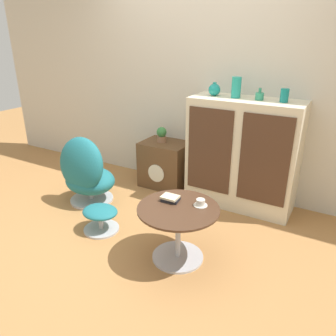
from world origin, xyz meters
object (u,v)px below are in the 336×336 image
Objects in this scene: vase_inner_right at (260,96)px; book_stack at (170,198)px; tv_console at (165,164)px; egg_chair at (86,173)px; vase_inner_left at (236,87)px; teacup at (201,203)px; sideboard at (242,154)px; vase_rightmost at (284,95)px; potted_plant at (162,134)px; ottoman at (100,215)px; coffee_table at (178,225)px; vase_leftmost at (214,90)px.

vase_inner_right is 1.37m from book_stack.
egg_chair is (-0.52, -0.83, 0.08)m from tv_console.
vase_inner_left is 1.82× the size of teacup.
sideboard is 9.10× the size of vase_rightmost.
egg_chair is at bearing -151.24° from sideboard.
egg_chair reaches higher than potted_plant.
teacup is at bearing 6.53° from ottoman.
vase_inner_right reaches higher than ottoman.
coffee_table is 5.85× the size of teacup.
vase_leftmost is 0.70m from vase_rightmost.
vase_inner_left reaches higher than ottoman.
tv_console is 0.71× the size of egg_chair.
potted_plant is at bearing 91.48° from ottoman.
vase_inner_right is 1.29m from teacup.
coffee_table is 4.79× the size of vase_leftmost.
vase_inner_right is (0.12, 0.00, 0.62)m from sideboard.
coffee_table is at bearing -32.36° from book_stack.
sideboard is 6.37× the size of potted_plant.
ottoman is 2.54× the size of vase_leftmost.
vase_inner_right is 0.89× the size of vase_rightmost.
vase_inner_left is 0.47m from vase_rightmost.
potted_plant is 1.21× the size of book_stack.
vase_inner_right reaches higher than egg_chair.
vase_leftmost is 0.67× the size of vase_inner_left.
teacup is 0.26m from book_stack.
teacup is (0.13, -1.07, -0.77)m from vase_inner_left.
vase_inner_right reaches higher than sideboard.
vase_leftmost is (1.12, 0.82, 0.88)m from egg_chair.
tv_console is at bearing 179.32° from vase_rightmost.
teacup is at bearing -9.82° from egg_chair.
vase_inner_right is (1.07, -0.02, 0.93)m from tv_console.
book_stack is (0.72, -1.14, 0.23)m from tv_console.
egg_chair reaches higher than book_stack.
vase_inner_left reaches higher than vase_inner_right.
tv_console is 1.47m from teacup.
teacup is at bearing 10.82° from book_stack.
coffee_table is at bearing -96.29° from sideboard.
sideboard is at bearing 77.67° from book_stack.
book_stack is at bearing -13.88° from egg_chair.
vase_rightmost is at bearing 0.00° from vase_inner_right.
vase_rightmost is (1.32, 1.19, 1.07)m from ottoman.
potted_plant is (-0.05, 0.00, 0.37)m from tv_console.
vase_inner_right reaches higher than potted_plant.
book_stack is (0.76, -1.14, -0.15)m from potted_plant.
vase_rightmost reaches higher than book_stack.
sideboard is at bearing -1.16° from tv_console.
vase_inner_left reaches higher than potted_plant.
egg_chair is 6.88× the size of vase_inner_right.
potted_plant is at bearing 178.57° from vase_leftmost.
egg_chair is at bearing 166.12° from book_stack.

